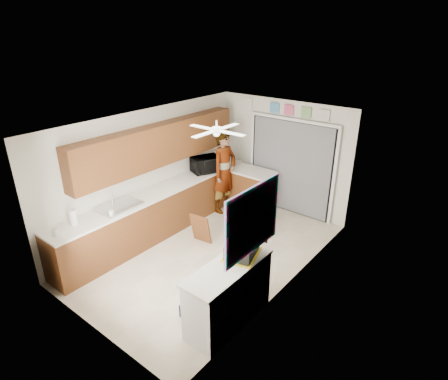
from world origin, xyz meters
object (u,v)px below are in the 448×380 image
Objects in this scene: suitcase at (242,248)px; navy_crate at (193,313)px; microwave at (206,164)px; paper_towel_roll at (73,217)px; cardboard_box at (209,304)px; man at (224,172)px; dog at (258,224)px.

suitcase is 1.49× the size of navy_crate.
microwave is 2.33× the size of paper_towel_roll.
man reaches higher than cardboard_box.
paper_towel_roll reaches higher than dog.
microwave is 1.71× the size of cardboard_box.
microwave is 3.35m from suitcase.
man is at bearing 116.85° from suitcase.
paper_towel_roll is 2.86m from suitcase.
dog is (-0.69, 2.33, 0.10)m from cardboard_box.
microwave is 3.16m from paper_towel_roll.
man reaches higher than suitcase.
navy_crate is at bearing -137.23° from suitcase.
dog is at bearing -74.90° from microwave.
cardboard_box is at bearing 15.00° from paper_towel_roll.
paper_towel_roll is (-0.13, -3.16, -0.04)m from microwave.
paper_towel_roll is 0.48× the size of dog.
paper_towel_roll is 3.43m from man.
cardboard_box is 0.66× the size of dog.
microwave is 3.52m from cardboard_box.
navy_crate is (-0.07, -0.28, -0.01)m from cardboard_box.
dog is (-0.62, 2.62, 0.12)m from navy_crate.
man is at bearing 145.95° from dog.
man is (-2.22, 2.40, -0.10)m from suitcase.
man is at bearing 82.25° from paper_towel_roll.
cardboard_box is 0.29m from navy_crate.
dog is at bearing -108.90° from man.
dog is (1.67, 2.97, -0.86)m from paper_towel_roll.
man reaches higher than microwave.
cardboard_box is at bearing -116.19° from microwave.
navy_crate is at bearing -91.12° from dog.
suitcase is 0.89× the size of dog.
paper_towel_roll is at bearing -165.00° from cardboard_box.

